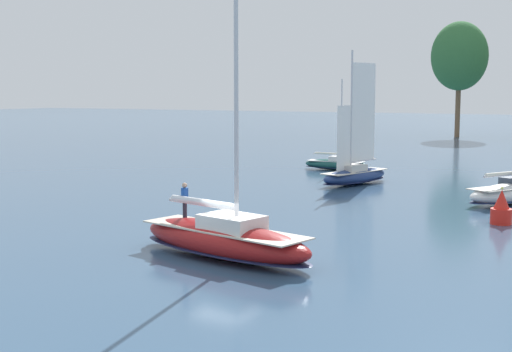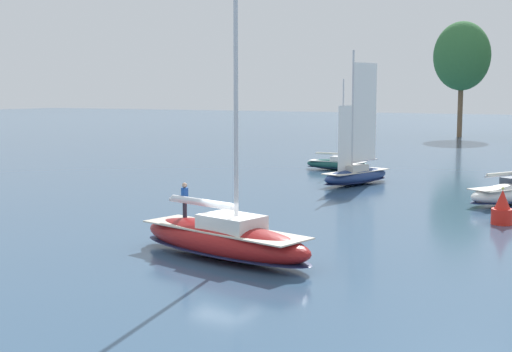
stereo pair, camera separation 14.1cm
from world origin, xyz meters
name	(u,v)px [view 1 (the left image)]	position (x,y,z in m)	size (l,w,h in m)	color
ground_plane	(224,258)	(0.00, 0.00, 0.00)	(400.00, 400.00, 0.00)	#385675
tree_shore_left	(459,56)	(-8.36, 87.04, 12.48)	(8.66, 8.66, 17.83)	brown
sailboat_main	(224,238)	(0.02, 0.00, 0.88)	(9.81, 4.82, 12.99)	maroon
sailboat_moored_mid_channel	(355,173)	(-3.30, 25.93, 0.85)	(4.15, 7.76, 10.29)	navy
sailboat_moored_far_slip	(336,164)	(-8.24, 34.67, 0.56)	(6.06, 1.91, 8.27)	#194C47
channel_buoy	(501,209)	(9.42, 13.84, 0.82)	(1.14, 1.14, 2.06)	red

